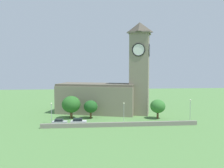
# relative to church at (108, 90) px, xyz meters

# --- Properties ---
(ground_plane) EXTENTS (200.00, 200.00, 0.00)m
(ground_plane) POSITION_rel_church_xyz_m (1.92, -1.36, -8.26)
(ground_plane) COLOR #517F42
(church) EXTENTS (34.19, 19.79, 31.82)m
(church) POSITION_rel_church_xyz_m (0.00, 0.00, 0.00)
(church) COLOR gray
(church) RESTS_ON ground
(quay_barrier) EXTENTS (43.55, 0.70, 1.21)m
(quay_barrier) POSITION_rel_church_xyz_m (1.92, -20.39, -7.66)
(quay_barrier) COLOR gray
(quay_barrier) RESTS_ON ground
(car_silver) EXTENTS (4.22, 2.37, 1.67)m
(car_silver) POSITION_rel_church_xyz_m (-15.19, -16.78, -7.42)
(car_silver) COLOR silver
(car_silver) RESTS_ON ground
(car_white) EXTENTS (4.57, 2.45, 1.92)m
(car_white) POSITION_rel_church_xyz_m (-9.81, -17.46, -7.30)
(car_white) COLOR silver
(car_white) RESTS_ON ground
(streetlamp_west_end) EXTENTS (0.44, 0.44, 6.11)m
(streetlamp_west_end) POSITION_rel_church_xyz_m (-17.72, -14.97, -4.10)
(streetlamp_west_end) COLOR #9EA0A5
(streetlamp_west_end) RESTS_ON ground
(streetlamp_west_mid) EXTENTS (0.44, 0.44, 6.03)m
(streetlamp_west_mid) POSITION_rel_church_xyz_m (3.41, -15.98, -4.15)
(streetlamp_west_mid) COLOR #9EA0A5
(streetlamp_west_mid) RESTS_ON ground
(streetlamp_central) EXTENTS (0.44, 0.44, 6.64)m
(streetlamp_central) POSITION_rel_church_xyz_m (23.93, -15.43, -3.80)
(streetlamp_central) COLOR #9EA0A5
(streetlamp_central) RESTS_ON ground
(tree_churchyard) EXTENTS (5.96, 5.96, 7.24)m
(tree_churchyard) POSITION_rel_church_xyz_m (-12.53, -8.17, -3.73)
(tree_churchyard) COLOR brown
(tree_churchyard) RESTS_ON ground
(tree_by_tower) EXTENTS (4.78, 4.78, 6.14)m
(tree_by_tower) POSITION_rel_church_xyz_m (15.08, -11.03, -4.31)
(tree_by_tower) COLOR brown
(tree_by_tower) RESTS_ON ground
(tree_riverside_west) EXTENTS (4.43, 4.43, 5.84)m
(tree_riverside_west) POSITION_rel_church_xyz_m (-6.29, -8.74, -4.45)
(tree_riverside_west) COLOR brown
(tree_riverside_west) RESTS_ON ground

